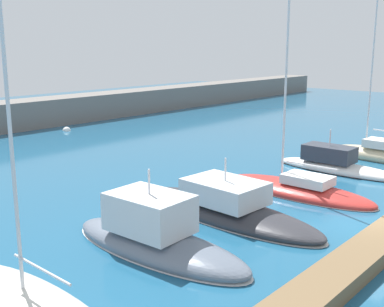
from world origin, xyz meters
name	(u,v)px	position (x,y,z in m)	size (l,w,h in m)	color
ground_plane	(365,226)	(0.00, 0.00, 0.00)	(120.00, 120.00, 0.00)	#1E567A
motorboat_slate_second	(155,237)	(-7.46, 4.90, 0.52)	(2.93, 8.18, 3.39)	slate
motorboat_charcoal_third	(225,207)	(-2.79, 5.24, 0.37)	(3.53, 10.13, 2.92)	#2D2D33
sailboat_red_fourth	(298,189)	(2.29, 4.44, 0.24)	(2.69, 8.36, 16.43)	#B72D28
motorboat_white_fifth	(337,166)	(7.86, 4.90, 0.35)	(1.96, 8.03, 2.77)	white
sailboat_sand_sixth	(380,154)	(12.50, 4.04, 0.39)	(2.37, 7.36, 11.42)	beige
mooring_buoy_white	(67,131)	(5.55, 29.10, 0.00)	(0.71, 0.71, 0.71)	white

